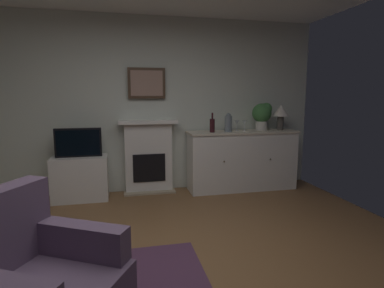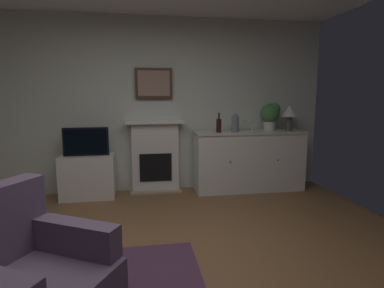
{
  "view_description": "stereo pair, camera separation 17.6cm",
  "coord_description": "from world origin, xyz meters",
  "px_view_note": "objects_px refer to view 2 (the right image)",
  "views": [
    {
      "loc": [
        -0.37,
        -2.32,
        1.47
      ],
      "look_at": [
        0.3,
        0.65,
        1.0
      ],
      "focal_mm": 29.65,
      "sensor_mm": 36.0,
      "label": 1
    },
    {
      "loc": [
        -0.2,
        -2.35,
        1.47
      ],
      "look_at": [
        0.3,
        0.65,
        1.0
      ],
      "focal_mm": 29.65,
      "sensor_mm": 36.0,
      "label": 2
    }
  ],
  "objects_px": {
    "framed_picture": "(154,83)",
    "table_lamp": "(290,113)",
    "tv_cabinet": "(88,176)",
    "vase_decorative": "(235,123)",
    "wine_glass_center": "(252,123)",
    "fireplace_unit": "(155,156)",
    "potted_plant_small": "(270,114)",
    "sideboard_cabinet": "(249,161)",
    "tv_set": "(86,142)",
    "armchair": "(25,280)",
    "wine_bottle": "(219,125)",
    "wine_glass_left": "(244,123)"
  },
  "relations": [
    {
      "from": "framed_picture",
      "to": "table_lamp",
      "type": "height_order",
      "value": "framed_picture"
    },
    {
      "from": "tv_cabinet",
      "to": "vase_decorative",
      "type": "bearing_deg",
      "value": -1.72
    },
    {
      "from": "wine_glass_center",
      "to": "framed_picture",
      "type": "bearing_deg",
      "value": 170.88
    },
    {
      "from": "fireplace_unit",
      "to": "tv_cabinet",
      "type": "xyz_separation_m",
      "value": [
        -0.98,
        -0.16,
        -0.24
      ]
    },
    {
      "from": "framed_picture",
      "to": "potted_plant_small",
      "type": "xyz_separation_m",
      "value": [
        1.78,
        -0.18,
        -0.47
      ]
    },
    {
      "from": "sideboard_cabinet",
      "to": "table_lamp",
      "type": "distance_m",
      "value": 0.97
    },
    {
      "from": "wine_glass_center",
      "to": "tv_cabinet",
      "type": "bearing_deg",
      "value": 179.35
    },
    {
      "from": "framed_picture",
      "to": "table_lamp",
      "type": "xyz_separation_m",
      "value": [
        2.07,
        -0.22,
        -0.44
      ]
    },
    {
      "from": "tv_set",
      "to": "armchair",
      "type": "relative_size",
      "value": 0.57
    },
    {
      "from": "framed_picture",
      "to": "armchair",
      "type": "xyz_separation_m",
      "value": [
        -0.92,
        -2.95,
        -1.26
      ]
    },
    {
      "from": "table_lamp",
      "to": "tv_cabinet",
      "type": "xyz_separation_m",
      "value": [
        -3.05,
        0.02,
        -0.89
      ]
    },
    {
      "from": "fireplace_unit",
      "to": "wine_glass_center",
      "type": "distance_m",
      "value": 1.56
    },
    {
      "from": "fireplace_unit",
      "to": "tv_set",
      "type": "distance_m",
      "value": 1.03
    },
    {
      "from": "wine_glass_center",
      "to": "tv_cabinet",
      "type": "distance_m",
      "value": 2.55
    },
    {
      "from": "sideboard_cabinet",
      "to": "wine_bottle",
      "type": "distance_m",
      "value": 0.76
    },
    {
      "from": "wine_bottle",
      "to": "wine_glass_left",
      "type": "distance_m",
      "value": 0.43
    },
    {
      "from": "vase_decorative",
      "to": "tv_cabinet",
      "type": "relative_size",
      "value": 0.38
    },
    {
      "from": "potted_plant_small",
      "to": "table_lamp",
      "type": "bearing_deg",
      "value": -8.82
    },
    {
      "from": "armchair",
      "to": "framed_picture",
      "type": "bearing_deg",
      "value": 72.62
    },
    {
      "from": "table_lamp",
      "to": "potted_plant_small",
      "type": "relative_size",
      "value": 0.93
    },
    {
      "from": "wine_bottle",
      "to": "potted_plant_small",
      "type": "xyz_separation_m",
      "value": [
        0.85,
        0.1,
        0.15
      ]
    },
    {
      "from": "wine_glass_left",
      "to": "wine_bottle",
      "type": "bearing_deg",
      "value": -169.23
    },
    {
      "from": "sideboard_cabinet",
      "to": "tv_set",
      "type": "bearing_deg",
      "value": -179.81
    },
    {
      "from": "vase_decorative",
      "to": "potted_plant_small",
      "type": "relative_size",
      "value": 0.65
    },
    {
      "from": "table_lamp",
      "to": "tv_cabinet",
      "type": "relative_size",
      "value": 0.53
    },
    {
      "from": "framed_picture",
      "to": "tv_set",
      "type": "bearing_deg",
      "value": -166.69
    },
    {
      "from": "table_lamp",
      "to": "tv_set",
      "type": "bearing_deg",
      "value": -179.85
    },
    {
      "from": "fireplace_unit",
      "to": "wine_bottle",
      "type": "height_order",
      "value": "wine_bottle"
    },
    {
      "from": "wine_bottle",
      "to": "potted_plant_small",
      "type": "distance_m",
      "value": 0.86
    },
    {
      "from": "wine_bottle",
      "to": "table_lamp",
      "type": "bearing_deg",
      "value": 2.5
    },
    {
      "from": "tv_set",
      "to": "sideboard_cabinet",
      "type": "bearing_deg",
      "value": 0.19
    },
    {
      "from": "table_lamp",
      "to": "wine_glass_center",
      "type": "relative_size",
      "value": 2.42
    },
    {
      "from": "table_lamp",
      "to": "tv_cabinet",
      "type": "height_order",
      "value": "table_lamp"
    },
    {
      "from": "table_lamp",
      "to": "tv_set",
      "type": "height_order",
      "value": "table_lamp"
    },
    {
      "from": "framed_picture",
      "to": "wine_bottle",
      "type": "xyz_separation_m",
      "value": [
        0.93,
        -0.27,
        -0.61
      ]
    },
    {
      "from": "tv_cabinet",
      "to": "armchair",
      "type": "xyz_separation_m",
      "value": [
        0.05,
        -2.74,
        0.07
      ]
    },
    {
      "from": "table_lamp",
      "to": "tv_set",
      "type": "xyz_separation_m",
      "value": [
        -3.05,
        -0.01,
        -0.38
      ]
    },
    {
      "from": "fireplace_unit",
      "to": "framed_picture",
      "type": "distance_m",
      "value": 1.09
    },
    {
      "from": "fireplace_unit",
      "to": "tv_set",
      "type": "height_order",
      "value": "fireplace_unit"
    },
    {
      "from": "wine_bottle",
      "to": "tv_cabinet",
      "type": "height_order",
      "value": "wine_bottle"
    },
    {
      "from": "wine_glass_center",
      "to": "potted_plant_small",
      "type": "bearing_deg",
      "value": 10.31
    },
    {
      "from": "fireplace_unit",
      "to": "vase_decorative",
      "type": "xyz_separation_m",
      "value": [
        1.19,
        -0.23,
        0.51
      ]
    },
    {
      "from": "fireplace_unit",
      "to": "wine_glass_center",
      "type": "height_order",
      "value": "fireplace_unit"
    },
    {
      "from": "fireplace_unit",
      "to": "tv_cabinet",
      "type": "bearing_deg",
      "value": -170.55
    },
    {
      "from": "wine_glass_center",
      "to": "tv_cabinet",
      "type": "xyz_separation_m",
      "value": [
        -2.44,
        0.03,
        -0.73
      ]
    },
    {
      "from": "fireplace_unit",
      "to": "tv_set",
      "type": "xyz_separation_m",
      "value": [
        -0.98,
        -0.19,
        0.27
      ]
    },
    {
      "from": "framed_picture",
      "to": "vase_decorative",
      "type": "relative_size",
      "value": 1.96
    },
    {
      "from": "fireplace_unit",
      "to": "sideboard_cabinet",
      "type": "bearing_deg",
      "value": -7.03
    },
    {
      "from": "wine_bottle",
      "to": "tv_cabinet",
      "type": "relative_size",
      "value": 0.39
    },
    {
      "from": "vase_decorative",
      "to": "sideboard_cabinet",
      "type": "bearing_deg",
      "value": 11.26
    }
  ]
}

